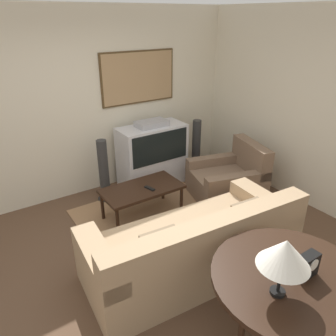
% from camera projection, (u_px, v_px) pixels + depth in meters
% --- Properties ---
extents(ground_plane, '(12.00, 12.00, 0.00)m').
position_uv_depth(ground_plane, '(154.00, 267.00, 3.65)').
color(ground_plane, brown).
extents(wall_back, '(12.00, 0.10, 2.70)m').
position_uv_depth(wall_back, '(75.00, 107.00, 4.68)').
color(wall_back, beige).
rests_on(wall_back, ground_plane).
extents(wall_right, '(0.06, 12.00, 2.70)m').
position_uv_depth(wall_right, '(318.00, 113.00, 4.39)').
color(wall_right, beige).
rests_on(wall_right, ground_plane).
extents(area_rug, '(1.91, 1.58, 0.01)m').
position_uv_depth(area_rug, '(152.00, 216.00, 4.56)').
color(area_rug, '#99704C').
rests_on(area_rug, ground_plane).
extents(tv, '(1.07, 0.51, 1.08)m').
position_uv_depth(tv, '(152.00, 155.00, 5.25)').
color(tv, silver).
rests_on(tv, ground_plane).
extents(couch, '(2.34, 1.15, 0.85)m').
position_uv_depth(couch, '(194.00, 247.00, 3.48)').
color(couch, tan).
rests_on(couch, ground_plane).
extents(armchair, '(1.18, 1.09, 0.83)m').
position_uv_depth(armchair, '(228.00, 180.00, 4.98)').
color(armchair, brown).
rests_on(armchair, ground_plane).
extents(coffee_table, '(1.07, 0.57, 0.45)m').
position_uv_depth(coffee_table, '(142.00, 191.00, 4.40)').
color(coffee_table, black).
rests_on(coffee_table, ground_plane).
extents(console_table, '(1.24, 1.24, 0.76)m').
position_uv_depth(console_table, '(292.00, 283.00, 2.49)').
color(console_table, black).
rests_on(console_table, ground_plane).
extents(table_lamp, '(0.36, 0.36, 0.46)m').
position_uv_depth(table_lamp, '(285.00, 254.00, 2.17)').
color(table_lamp, black).
rests_on(table_lamp, console_table).
extents(mantel_clock, '(0.17, 0.10, 0.19)m').
position_uv_depth(mantel_clock, '(308.00, 265.00, 2.44)').
color(mantel_clock, black).
rests_on(mantel_clock, console_table).
extents(remote, '(0.08, 0.17, 0.02)m').
position_uv_depth(remote, '(150.00, 188.00, 4.34)').
color(remote, black).
rests_on(remote, coffee_table).
extents(speaker_tower_left, '(0.25, 0.25, 0.95)m').
position_uv_depth(speaker_tower_left, '(104.00, 172.00, 4.81)').
color(speaker_tower_left, black).
rests_on(speaker_tower_left, ground_plane).
extents(speaker_tower_right, '(0.25, 0.25, 0.95)m').
position_uv_depth(speaker_tower_right, '(196.00, 148.00, 5.67)').
color(speaker_tower_right, black).
rests_on(speaker_tower_right, ground_plane).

